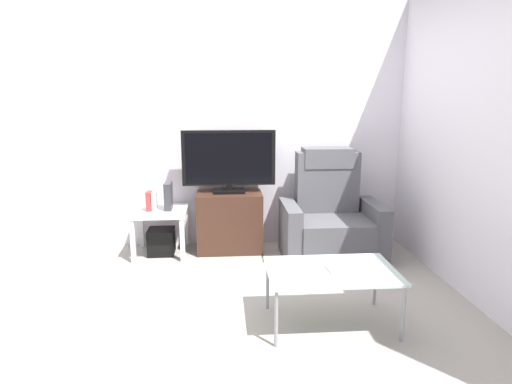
{
  "coord_description": "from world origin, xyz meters",
  "views": [
    {
      "loc": [
        -0.1,
        -3.66,
        1.59
      ],
      "look_at": [
        0.23,
        0.5,
        0.7
      ],
      "focal_mm": 31.38,
      "sensor_mm": 36.0,
      "label": 1
    }
  ],
  "objects_px": {
    "cell_phone": "(332,269)",
    "television": "(229,160)",
    "subwoofer_box": "(161,241)",
    "game_console": "(168,196)",
    "book_middle": "(154,201)",
    "coffee_table": "(331,273)",
    "book_leftmost": "(149,201)",
    "side_table": "(160,217)",
    "recliner_armchair": "(330,220)",
    "tv_stand": "(230,222)"
  },
  "relations": [
    {
      "from": "book_middle",
      "to": "coffee_table",
      "type": "xyz_separation_m",
      "value": [
        1.43,
        -1.55,
        -0.18
      ]
    },
    {
      "from": "recliner_armchair",
      "to": "book_leftmost",
      "type": "relative_size",
      "value": 5.6
    },
    {
      "from": "tv_stand",
      "to": "book_leftmost",
      "type": "bearing_deg",
      "value": -174.06
    },
    {
      "from": "recliner_armchair",
      "to": "side_table",
      "type": "distance_m",
      "value": 1.73
    },
    {
      "from": "tv_stand",
      "to": "cell_phone",
      "type": "relative_size",
      "value": 4.48
    },
    {
      "from": "subwoofer_box",
      "to": "game_console",
      "type": "bearing_deg",
      "value": 6.34
    },
    {
      "from": "side_table",
      "to": "game_console",
      "type": "relative_size",
      "value": 1.97
    },
    {
      "from": "coffee_table",
      "to": "side_table",
      "type": "bearing_deg",
      "value": 131.43
    },
    {
      "from": "tv_stand",
      "to": "cell_phone",
      "type": "xyz_separation_m",
      "value": [
        0.68,
        -1.65,
        0.11
      ]
    },
    {
      "from": "book_leftmost",
      "to": "coffee_table",
      "type": "xyz_separation_m",
      "value": [
        1.49,
        -1.55,
        -0.18
      ]
    },
    {
      "from": "recliner_armchair",
      "to": "book_leftmost",
      "type": "distance_m",
      "value": 1.84
    },
    {
      "from": "tv_stand",
      "to": "subwoofer_box",
      "type": "relative_size",
      "value": 2.55
    },
    {
      "from": "recliner_armchair",
      "to": "subwoofer_box",
      "type": "height_order",
      "value": "recliner_armchair"
    },
    {
      "from": "book_middle",
      "to": "game_console",
      "type": "relative_size",
      "value": 0.68
    },
    {
      "from": "recliner_armchair",
      "to": "television",
      "type": "bearing_deg",
      "value": 167.01
    },
    {
      "from": "recliner_armchair",
      "to": "coffee_table",
      "type": "height_order",
      "value": "recliner_armchair"
    },
    {
      "from": "game_console",
      "to": "television",
      "type": "bearing_deg",
      "value": 6.73
    },
    {
      "from": "book_leftmost",
      "to": "side_table",
      "type": "bearing_deg",
      "value": 11.31
    },
    {
      "from": "tv_stand",
      "to": "book_leftmost",
      "type": "xyz_separation_m",
      "value": [
        -0.81,
        -0.08,
        0.26
      ]
    },
    {
      "from": "book_middle",
      "to": "side_table",
      "type": "bearing_deg",
      "value": 23.01
    },
    {
      "from": "game_console",
      "to": "coffee_table",
      "type": "distance_m",
      "value": 2.06
    },
    {
      "from": "book_middle",
      "to": "book_leftmost",
      "type": "bearing_deg",
      "value": 180.0
    },
    {
      "from": "television",
      "to": "game_console",
      "type": "distance_m",
      "value": 0.71
    },
    {
      "from": "television",
      "to": "game_console",
      "type": "height_order",
      "value": "television"
    },
    {
      "from": "cell_phone",
      "to": "side_table",
      "type": "bearing_deg",
      "value": 124.96
    },
    {
      "from": "recliner_armchair",
      "to": "side_table",
      "type": "relative_size",
      "value": 2.0
    },
    {
      "from": "book_middle",
      "to": "coffee_table",
      "type": "height_order",
      "value": "book_middle"
    },
    {
      "from": "television",
      "to": "coffee_table",
      "type": "relative_size",
      "value": 1.06
    },
    {
      "from": "book_middle",
      "to": "coffee_table",
      "type": "bearing_deg",
      "value": -47.26
    },
    {
      "from": "game_console",
      "to": "cell_phone",
      "type": "bearing_deg",
      "value": -50.82
    },
    {
      "from": "side_table",
      "to": "book_leftmost",
      "type": "height_order",
      "value": "book_leftmost"
    },
    {
      "from": "book_leftmost",
      "to": "subwoofer_box",
      "type": "bearing_deg",
      "value": 11.31
    },
    {
      "from": "cell_phone",
      "to": "television",
      "type": "bearing_deg",
      "value": 105.98
    },
    {
      "from": "subwoofer_box",
      "to": "book_middle",
      "type": "bearing_deg",
      "value": -156.99
    },
    {
      "from": "subwoofer_box",
      "to": "coffee_table",
      "type": "xyz_separation_m",
      "value": [
        1.39,
        -1.57,
        0.25
      ]
    },
    {
      "from": "tv_stand",
      "to": "subwoofer_box",
      "type": "distance_m",
      "value": 0.73
    },
    {
      "from": "tv_stand",
      "to": "coffee_table",
      "type": "distance_m",
      "value": 1.77
    },
    {
      "from": "book_leftmost",
      "to": "game_console",
      "type": "bearing_deg",
      "value": 8.97
    },
    {
      "from": "cell_phone",
      "to": "tv_stand",
      "type": "bearing_deg",
      "value": 106.21
    },
    {
      "from": "television",
      "to": "recliner_armchair",
      "type": "height_order",
      "value": "television"
    },
    {
      "from": "book_leftmost",
      "to": "cell_phone",
      "type": "distance_m",
      "value": 2.16
    },
    {
      "from": "tv_stand",
      "to": "book_leftmost",
      "type": "distance_m",
      "value": 0.85
    },
    {
      "from": "recliner_armchair",
      "to": "book_middle",
      "type": "height_order",
      "value": "recliner_armchair"
    },
    {
      "from": "book_leftmost",
      "to": "television",
      "type": "bearing_deg",
      "value": 7.26
    },
    {
      "from": "book_leftmost",
      "to": "cell_phone",
      "type": "relative_size",
      "value": 1.29
    },
    {
      "from": "recliner_armchair",
      "to": "book_middle",
      "type": "relative_size",
      "value": 5.75
    },
    {
      "from": "side_table",
      "to": "book_middle",
      "type": "height_order",
      "value": "book_middle"
    },
    {
      "from": "book_middle",
      "to": "cell_phone",
      "type": "relative_size",
      "value": 1.25
    },
    {
      "from": "television",
      "to": "cell_phone",
      "type": "relative_size",
      "value": 6.36
    },
    {
      "from": "book_leftmost",
      "to": "cell_phone",
      "type": "xyz_separation_m",
      "value": [
        1.49,
        -1.56,
        -0.15
      ]
    }
  ]
}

